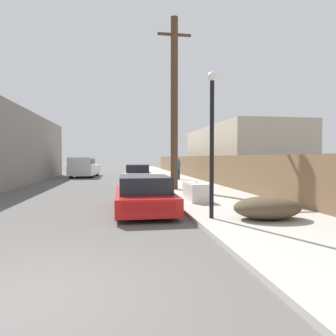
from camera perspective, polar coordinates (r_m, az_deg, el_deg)
The scene contains 12 objects.
ground_plane at distance 4.40m, azimuth -25.67°, elevation -22.62°, with size 220.00×220.00×0.00m, color #595654.
sidewalk_curb at distance 27.69m, azimuth -0.42°, elevation -1.63°, with size 4.20×63.00×0.12m, color #ADA89E.
discarded_fridge at distance 11.88m, azimuth 5.23°, elevation -4.53°, with size 0.70×1.58×0.72m.
parked_sports_car_red at distance 10.21m, azimuth -4.65°, elevation -5.09°, with size 1.89×4.52×1.21m.
car_parked_mid at distance 20.79m, azimuth -5.78°, elevation -1.28°, with size 2.02×4.81×1.34m.
pickup_truck at distance 28.81m, azimuth -15.74°, elevation 0.13°, with size 2.48×5.41×1.82m.
utility_pole at distance 16.37m, azimuth 1.20°, elevation 12.35°, with size 1.80×0.39×9.14m.
street_lamp at distance 8.45m, azimuth 8.36°, elevation 6.73°, with size 0.26×0.26×4.07m.
brush_pile at distance 8.78m, azimuth 18.42°, elevation -7.18°, with size 1.92×1.25×0.63m.
wooden_fence at distance 25.47m, azimuth 4.80°, elevation 0.23°, with size 0.08×40.86×1.82m, color brown.
building_right_house at distance 27.56m, azimuth 13.16°, elevation 2.84°, with size 6.00×14.51×4.48m, color beige.
pedestrian at distance 23.13m, azimuth 1.94°, elevation -0.08°, with size 0.34×0.34×1.67m.
Camera 1 is at (1.17, -3.83, 1.82)m, focal length 32.00 mm.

